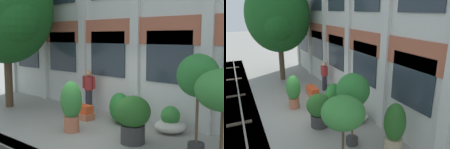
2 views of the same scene
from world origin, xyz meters
TOP-DOWN VIEW (x-y plane):
  - ground_plane at (0.00, 0.00)m, footprint 80.00×80.00m
  - apartment_facade at (-0.00, 2.65)m, footprint 16.47×0.64m
  - broadleaf_tree at (-5.01, 0.33)m, footprint 4.01×3.82m
  - potted_plant_square_trough at (-1.42, 1.06)m, footprint 1.09×0.48m
  - potted_plant_glazed_jar at (4.22, 1.68)m, footprint 0.67×0.67m
  - potted_plant_tall_urn at (4.21, -0.09)m, footprint 1.17×1.17m
  - potted_plant_low_pan at (3.20, 0.79)m, footprint 1.05×1.05m
  - potted_plant_fluted_column at (1.60, 0.25)m, footprint 0.97×0.97m
  - potted_plant_wide_bowl at (1.84, 1.78)m, footprint 0.95×0.95m
  - potted_plant_ribbed_drum at (-0.45, -0.19)m, footprint 0.66×0.66m
  - resident_by_doorway at (-1.94, 1.97)m, footprint 0.50×0.34m
  - topiary_hedge at (-0.01, 1.59)m, footprint 1.49×1.37m

SIDE VIEW (x-z plane):
  - ground_plane at x=0.00m, z-range 0.00..0.00m
  - potted_plant_square_trough at x=-1.42m, z-range -0.01..0.49m
  - potted_plant_wide_bowl at x=1.84m, z-range -0.09..0.72m
  - topiary_hedge at x=-0.01m, z-range 0.00..1.01m
  - potted_plant_fluted_column at x=1.60m, z-range 0.09..1.40m
  - potted_plant_ribbed_drum at x=-0.45m, z-range 0.07..1.63m
  - resident_by_doorway at x=-1.94m, z-range 0.06..1.66m
  - potted_plant_glazed_jar at x=4.22m, z-range 0.05..1.77m
  - potted_plant_tall_urn at x=4.21m, z-range 0.66..2.92m
  - potted_plant_low_pan at x=3.20m, z-range 0.64..3.14m
  - broadleaf_tree at x=-5.01m, z-range 0.80..7.03m
  - apartment_facade at x=0.00m, z-range -0.02..8.36m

